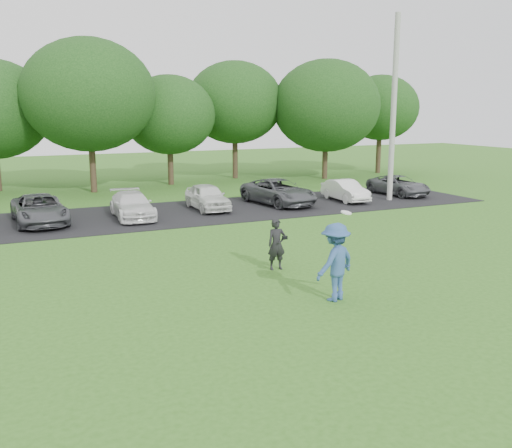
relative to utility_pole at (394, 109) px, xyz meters
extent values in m
plane|color=#32651D|center=(-11.64, -12.04, -4.71)|extent=(100.00, 100.00, 0.00)
cube|color=black|center=(-11.64, 0.96, -4.69)|extent=(32.00, 6.50, 0.03)
cylinder|color=#A6A7A2|center=(0.00, 0.00, 0.00)|extent=(0.28, 0.28, 9.41)
imported|color=#32548C|center=(-11.19, -12.32, -3.71)|extent=(1.46, 1.14, 1.98)
cylinder|color=white|center=(-10.89, -12.28, -2.49)|extent=(0.28, 0.27, 0.11)
imported|color=black|center=(-11.27, -9.21, -3.93)|extent=(0.59, 0.41, 1.55)
cube|color=black|center=(-11.09, -9.39, -3.71)|extent=(0.15, 0.11, 0.10)
imported|color=#525459|center=(-17.20, 0.97, -4.07)|extent=(2.21, 4.42, 1.20)
imported|color=silver|center=(-13.41, 0.64, -4.12)|extent=(1.72, 3.92, 1.12)
imported|color=silver|center=(-9.69, 1.24, -4.07)|extent=(1.50, 3.59, 1.21)
imported|color=#53555A|center=(-5.94, 1.19, -4.05)|extent=(2.78, 4.77, 1.25)
imported|color=white|center=(-2.29, 0.71, -4.13)|extent=(1.29, 3.33, 1.08)
imported|color=#5A5C61|center=(1.55, 1.22, -4.14)|extent=(2.08, 3.96, 1.06)
cylinder|color=#38281C|center=(-13.64, 9.56, -3.36)|extent=(0.36, 0.36, 2.70)
ellipsoid|color=#214C19|center=(-13.64, 9.56, 0.78)|extent=(7.42, 7.42, 6.31)
cylinder|color=#38281C|center=(-8.64, 10.96, -3.61)|extent=(0.36, 0.36, 2.20)
ellipsoid|color=#214C19|center=(-8.64, 10.96, -0.35)|extent=(5.76, 5.76, 4.90)
cylinder|color=#38281C|center=(-3.64, 12.36, -3.36)|extent=(0.36, 0.36, 2.70)
ellipsoid|color=#214C19|center=(-3.64, 12.36, 0.43)|extent=(6.50, 6.50, 5.53)
cylinder|color=#38281C|center=(1.86, 9.56, -3.61)|extent=(0.36, 0.36, 2.20)
ellipsoid|color=#214C19|center=(1.86, 9.56, 0.21)|extent=(7.24, 7.24, 6.15)
cylinder|color=#38281C|center=(7.36, 10.96, -3.36)|extent=(0.36, 0.36, 2.70)
ellipsoid|color=#214C19|center=(7.36, 10.96, 0.09)|extent=(5.58, 5.58, 4.74)
camera|label=1|loc=(-18.73, -24.01, 0.07)|focal=40.00mm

